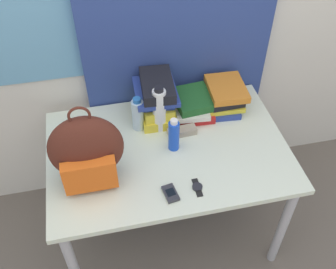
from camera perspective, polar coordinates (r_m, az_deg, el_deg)
The scene contains 13 objects.
wall_back at distance 2.06m, azimuth -3.21°, elevation 18.26°, with size 6.00×0.06×2.50m.
curtain_blue at distance 2.04m, azimuth 1.61°, elevation 18.02°, with size 1.03×0.04×2.50m.
desk at distance 2.06m, azimuth 0.00°, elevation -3.59°, with size 1.21×0.81×0.71m.
backpack at distance 1.78m, azimuth -11.74°, elevation -2.35°, with size 0.34×0.21×0.43m.
book_stack_left at distance 2.10m, azimuth -1.61°, elevation 5.24°, with size 0.23×0.28×0.23m.
book_stack_center at distance 2.17m, azimuth 3.59°, elevation 4.48°, with size 0.23×0.28×0.11m.
book_stack_right at distance 2.21m, azimuth 8.09°, elevation 5.57°, with size 0.23×0.26×0.14m.
water_bottle at distance 2.05m, azimuth -4.40°, elevation 2.94°, with size 0.06×0.06×0.20m.
sports_bottle at distance 2.02m, azimuth -1.27°, elevation 3.65°, with size 0.07×0.07×0.27m.
sunscreen_bottle at distance 1.94m, azimuth 0.85°, elevation -0.10°, with size 0.06×0.06×0.19m.
cell_phone at distance 1.81m, azimuth 0.37°, elevation -8.53°, with size 0.07×0.10×0.02m.
sunglasses_case at distance 2.06m, azimuth 2.05°, elevation 0.46°, with size 0.15×0.06×0.04m.
wristwatch at distance 1.84m, azimuth 4.27°, elevation -7.63°, with size 0.05×0.10×0.01m.
Camera 1 is at (-0.29, -0.92, 2.18)m, focal length 42.00 mm.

